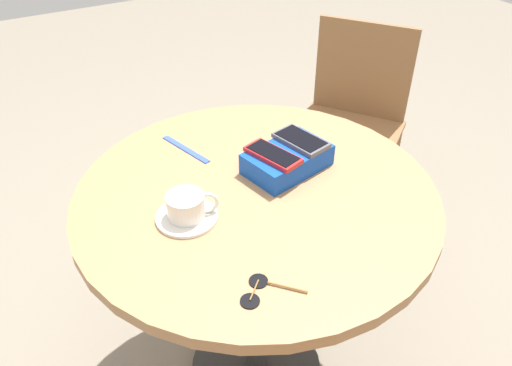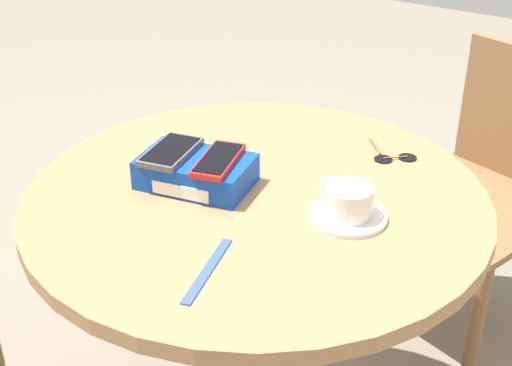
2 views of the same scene
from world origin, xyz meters
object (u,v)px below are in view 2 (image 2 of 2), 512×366
(phone_box, at_px, (196,171))
(chair_near_window, at_px, (485,195))
(sunglasses, at_px, (393,157))
(phone_gray, at_px, (171,152))
(saucer, at_px, (348,216))
(phone_red, at_px, (218,160))
(coffee_cup, at_px, (348,200))
(round_table, at_px, (256,252))
(lanyard_strap, at_px, (208,270))

(phone_box, distance_m, chair_near_window, 0.92)
(phone_box, height_order, sunglasses, phone_box)
(phone_gray, distance_m, sunglasses, 0.45)
(phone_gray, height_order, saucer, phone_gray)
(saucer, distance_m, sunglasses, 0.26)
(phone_box, relative_size, phone_red, 1.49)
(phone_red, distance_m, saucer, 0.26)
(coffee_cup, relative_size, sunglasses, 0.93)
(round_table, relative_size, phone_box, 3.79)
(coffee_cup, bearing_deg, phone_red, -170.07)
(round_table, bearing_deg, coffee_cup, 4.37)
(phone_gray, height_order, phone_red, same)
(round_table, height_order, chair_near_window, chair_near_window)
(round_table, relative_size, phone_gray, 5.79)
(phone_box, relative_size, saucer, 1.66)
(round_table, height_order, sunglasses, sunglasses)
(round_table, xyz_separation_m, phone_red, (-0.06, -0.03, 0.20))
(round_table, distance_m, phone_red, 0.21)
(sunglasses, bearing_deg, coffee_cup, -83.81)
(phone_gray, xyz_separation_m, chair_near_window, (0.39, 0.81, -0.36))
(phone_box, xyz_separation_m, chair_near_window, (0.34, 0.79, -0.32))
(lanyard_strap, distance_m, chair_near_window, 1.06)
(phone_gray, relative_size, sunglasses, 1.22)
(round_table, distance_m, phone_box, 0.20)
(coffee_cup, bearing_deg, round_table, -175.63)
(lanyard_strap, bearing_deg, sunglasses, 81.25)
(round_table, height_order, phone_box, phone_box)
(phone_red, relative_size, chair_near_window, 0.19)
(coffee_cup, distance_m, lanyard_strap, 0.28)
(round_table, relative_size, phone_red, 5.66)
(chair_near_window, bearing_deg, lanyard_strap, -99.04)
(round_table, distance_m, sunglasses, 0.34)
(sunglasses, xyz_separation_m, chair_near_window, (0.08, 0.48, -0.30))
(phone_gray, bearing_deg, saucer, 10.45)
(coffee_cup, bearing_deg, saucer, -17.20)
(saucer, bearing_deg, sunglasses, 96.77)
(sunglasses, height_order, chair_near_window, chair_near_window)
(phone_gray, bearing_deg, coffee_cup, 10.67)
(round_table, relative_size, coffee_cup, 7.63)
(phone_gray, relative_size, saucer, 1.08)
(phone_box, bearing_deg, saucer, 9.58)
(phone_red, relative_size, saucer, 1.11)
(phone_gray, relative_size, lanyard_strap, 0.83)
(phone_gray, height_order, sunglasses, phone_gray)
(round_table, xyz_separation_m, coffee_cup, (0.18, 0.01, 0.17))
(chair_near_window, bearing_deg, saucer, -93.76)
(round_table, relative_size, chair_near_window, 1.08)
(phone_gray, bearing_deg, round_table, 17.55)
(phone_red, bearing_deg, round_table, 24.52)
(saucer, bearing_deg, coffee_cup, 162.80)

